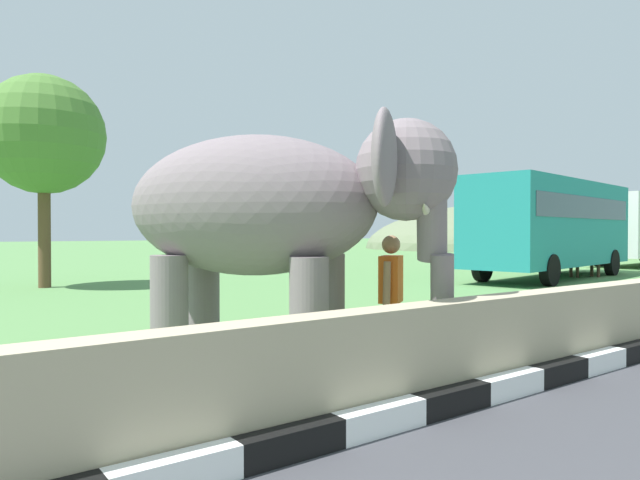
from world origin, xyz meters
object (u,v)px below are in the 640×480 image
object	(u,v)px
bus_teal	(552,221)
cow_near	(584,254)
person_handler	(391,294)
elephant	(279,210)

from	to	relation	value
bus_teal	cow_near	distance (m)	1.94
person_handler	bus_teal	bearing A→B (deg)	24.56
bus_teal	cow_near	size ratio (longest dim) A/B	5.11
bus_teal	cow_near	xyz separation A→B (m)	(1.46, -0.42, -1.21)
elephant	person_handler	bearing A→B (deg)	-26.34
person_handler	bus_teal	size ratio (longest dim) A/B	0.17
cow_near	person_handler	bearing A→B (deg)	-158.82
elephant	bus_teal	xyz separation A→B (m)	(15.42, 5.86, 0.12)
person_handler	elephant	bearing A→B (deg)	153.66
elephant	person_handler	world-z (taller)	elephant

